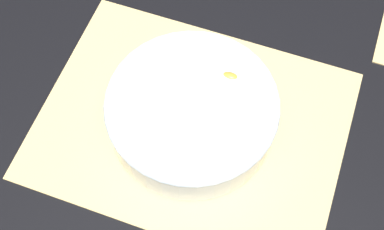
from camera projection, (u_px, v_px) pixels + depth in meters
The scene contains 3 objects.
ground_plane at pixel (192, 125), 0.91m from camera, with size 6.00×6.00×0.00m, color black.
bamboo_mat_center at pixel (192, 124), 0.91m from camera, with size 0.51×0.39×0.01m.
fruit_salad_bowl at pixel (192, 111), 0.87m from camera, with size 0.28×0.28×0.08m.
Camera 1 is at (-0.14, 0.39, 0.82)m, focal length 50.00 mm.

